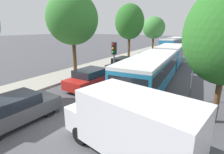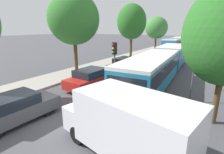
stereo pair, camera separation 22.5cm
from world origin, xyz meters
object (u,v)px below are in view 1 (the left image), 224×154
at_px(articulated_bus, 161,62).
at_px(no_entry_sign, 193,72).
at_px(tree_left_far, 130,22).
at_px(queued_car_white, 147,58).
at_px(queued_car_graphite, 15,109).
at_px(queued_car_black, 124,65).
at_px(queued_car_red, 91,78).
at_px(tree_left_distant, 154,28).
at_px(city_bus_rear, 173,43).
at_px(tree_left_mid, 72,20).
at_px(traffic_light, 114,54).
at_px(white_van, 132,123).

height_order(articulated_bus, no_entry_sign, no_entry_sign).
bearing_deg(tree_left_far, queued_car_white, -31.75).
bearing_deg(articulated_bus, queued_car_graphite, -20.96).
relative_size(queued_car_black, tree_left_far, 0.57).
height_order(queued_car_red, queued_car_white, queued_car_red).
relative_size(no_entry_sign, tree_left_distant, 0.43).
bearing_deg(queued_car_red, queued_car_graphite, -176.47).
distance_m(city_bus_rear, tree_left_distant, 5.36).
bearing_deg(queued_car_white, tree_left_mid, 156.04).
bearing_deg(queued_car_graphite, traffic_light, -6.55).
xyz_separation_m(articulated_bus, queued_car_black, (-3.73, -0.04, -0.66)).
relative_size(queued_car_white, traffic_light, 1.19).
bearing_deg(queued_car_black, queued_car_white, -1.33).
bearing_deg(city_bus_rear, articulated_bus, -170.40).
xyz_separation_m(queued_car_white, tree_left_mid, (-4.34, -8.76, 4.42)).
height_order(city_bus_rear, traffic_light, traffic_light).
height_order(articulated_bus, tree_left_distant, tree_left_distant).
distance_m(articulated_bus, tree_left_mid, 9.12).
distance_m(queued_car_graphite, traffic_light, 7.58).
height_order(no_entry_sign, tree_left_far, tree_left_far).
xyz_separation_m(queued_car_red, traffic_light, (1.26, 1.32, 1.75)).
relative_size(queued_car_red, queued_car_white, 1.07).
relative_size(city_bus_rear, no_entry_sign, 4.07).
bearing_deg(traffic_light, queued_car_graphite, 3.18).
xyz_separation_m(city_bus_rear, tree_left_distant, (-3.21, -3.07, 3.00)).
distance_m(queued_car_black, no_entry_sign, 8.42).
relative_size(white_van, traffic_light, 1.55).
bearing_deg(traffic_light, no_entry_sign, 100.88).
distance_m(queued_car_red, white_van, 7.68).
xyz_separation_m(white_van, traffic_light, (-4.49, 6.38, 1.26)).
xyz_separation_m(articulated_bus, tree_left_far, (-7.04, 7.86, 3.81)).
relative_size(traffic_light, no_entry_sign, 1.21).
relative_size(queued_car_red, white_van, 0.82).
distance_m(queued_car_white, traffic_light, 10.27).
bearing_deg(queued_car_graphite, queued_car_black, 3.59).
bearing_deg(tree_left_far, white_van, -63.86).
height_order(queued_car_graphite, queued_car_black, queued_car_black).
bearing_deg(queued_car_red, no_entry_sign, -77.75).
relative_size(queued_car_graphite, tree_left_mid, 0.54).
bearing_deg(queued_car_graphite, queued_car_red, 3.53).
relative_size(traffic_light, tree_left_distant, 0.52).
bearing_deg(queued_car_black, traffic_light, -160.21).
xyz_separation_m(queued_car_white, white_van, (5.51, -16.44, 0.54)).
relative_size(queued_car_red, tree_left_distant, 0.66).
distance_m(queued_car_red, traffic_light, 2.53).
distance_m(articulated_bus, tree_left_distant, 19.62).
bearing_deg(tree_left_mid, queued_car_black, 38.25).
bearing_deg(tree_left_distant, queued_car_black, -80.44).
bearing_deg(traffic_light, queued_car_red, -31.71).
distance_m(queued_car_white, tree_left_mid, 10.73).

